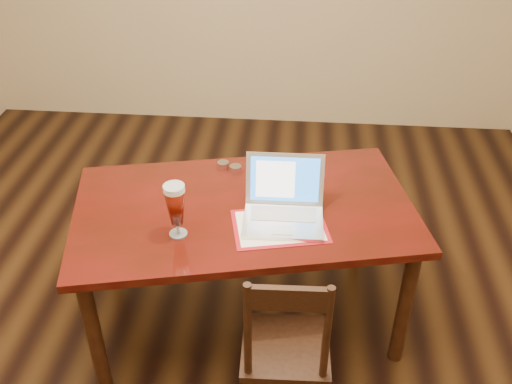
{
  "coord_description": "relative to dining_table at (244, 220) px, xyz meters",
  "views": [
    {
      "loc": [
        0.45,
        -2.03,
        2.32
      ],
      "look_at": [
        0.27,
        0.02,
        0.92
      ],
      "focal_mm": 40.0,
      "sensor_mm": 36.0,
      "label": 1
    }
  ],
  "objects": [
    {
      "name": "dining_chair",
      "position": [
        0.23,
        -0.55,
        -0.25
      ],
      "size": [
        0.39,
        0.37,
        0.89
      ],
      "rotation": [
        0.0,
        0.0,
        0.04
      ],
      "color": "black",
      "rests_on": "ground"
    },
    {
      "name": "ground",
      "position": [
        -0.21,
        -0.14,
        -0.67
      ],
      "size": [
        5.0,
        5.0,
        0.0
      ],
      "primitive_type": "plane",
      "color": "black",
      "rests_on": "ground"
    },
    {
      "name": "dining_table",
      "position": [
        0.0,
        0.0,
        0.0
      ],
      "size": [
        1.75,
        1.22,
        1.01
      ],
      "rotation": [
        0.0,
        0.0,
        0.22
      ],
      "color": "#4B0C0A",
      "rests_on": "ground"
    }
  ]
}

